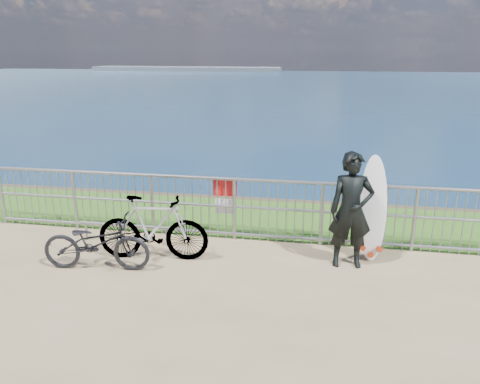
% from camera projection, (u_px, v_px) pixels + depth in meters
% --- Properties ---
extents(grass_strip, '(120.00, 120.00, 0.00)m').
position_uv_depth(grass_strip, '(269.00, 219.00, 9.24)').
color(grass_strip, '#285617').
rests_on(grass_strip, ground).
extents(seascape, '(260.00, 260.00, 5.00)m').
position_uv_depth(seascape, '(187.00, 71.00, 153.94)').
color(seascape, brown).
rests_on(seascape, ground).
extents(railing, '(10.06, 0.10, 1.13)m').
position_uv_depth(railing, '(263.00, 210.00, 8.04)').
color(railing, gray).
rests_on(railing, ground).
extents(surfer, '(0.69, 0.49, 1.79)m').
position_uv_depth(surfer, '(351.00, 211.00, 7.03)').
color(surfer, black).
rests_on(surfer, ground).
extents(surfboard, '(0.47, 0.42, 1.67)m').
position_uv_depth(surfboard, '(373.00, 212.00, 7.34)').
color(surfboard, silver).
rests_on(surfboard, ground).
extents(bicycle_near, '(1.68, 0.75, 0.85)m').
position_uv_depth(bicycle_near, '(96.00, 243.00, 7.04)').
color(bicycle_near, black).
rests_on(bicycle_near, ground).
extents(bicycle_far, '(1.80, 0.67, 1.06)m').
position_uv_depth(bicycle_far, '(153.00, 228.00, 7.35)').
color(bicycle_far, black).
rests_on(bicycle_far, ground).
extents(bike_rack, '(1.68, 0.05, 0.35)m').
position_uv_depth(bike_rack, '(126.00, 227.00, 8.03)').
color(bike_rack, gray).
rests_on(bike_rack, ground).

